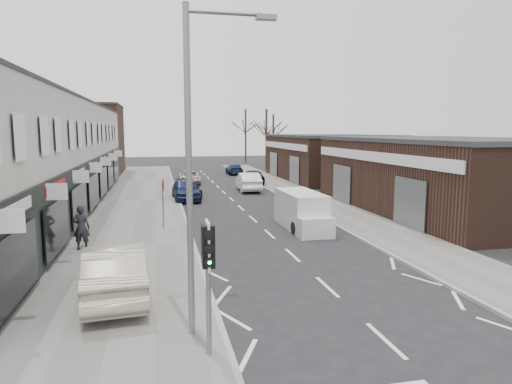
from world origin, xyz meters
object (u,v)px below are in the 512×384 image
traffic_light (208,257)px  parked_car_right_c (234,169)px  street_lamp (196,154)px  pedestrian (81,228)px  parked_car_right_b (253,177)px  warning_sign (163,189)px  parked_car_right_a (248,182)px  sedan_on_pavement (114,271)px  parked_car_left_b (188,189)px  white_van (302,211)px  parked_car_left_c (189,177)px  parked_car_left_a (186,190)px

traffic_light → parked_car_right_c: traffic_light is taller
street_lamp → pedestrian: street_lamp is taller
pedestrian → parked_car_right_b: bearing=-110.6°
warning_sign → parked_car_right_c: warning_sign is taller
traffic_light → parked_car_right_a: bearing=76.9°
sedan_on_pavement → pedestrian: size_ratio=2.58×
parked_car_right_a → parked_car_right_c: parked_car_right_a is taller
parked_car_right_a → parked_car_right_b: (1.30, 4.33, -0.04)m
parked_car_left_b → pedestrian: bearing=-112.3°
parked_car_left_b → sedan_on_pavement: bearing=-102.3°
white_van → parked_car_right_c: bearing=86.3°
street_lamp → traffic_light: bearing=-84.1°
white_van → pedestrian: bearing=-167.0°
street_lamp → sedan_on_pavement: 5.27m
sedan_on_pavement → parked_car_right_a: sedan_on_pavement is taller
white_van → parked_car_right_b: size_ratio=1.14×
pedestrian → parked_car_right_b: 25.49m
warning_sign → parked_car_left_c: 21.22m
traffic_light → sedan_on_pavement: (-2.41, 4.23, -1.47)m
parked_car_left_a → parked_car_right_c: parked_car_left_a is taller
street_lamp → parked_car_right_a: size_ratio=1.66×
traffic_light → parked_car_left_b: (1.27, 25.90, -1.77)m
traffic_light → parked_car_left_c: traffic_light is taller
parked_car_left_b → parked_car_left_c: parked_car_left_b is taller
street_lamp → warning_sign: size_ratio=2.96×
parked_car_left_b → traffic_light: bearing=-95.5°
parked_car_left_a → parked_car_left_b: parked_car_left_a is taller
pedestrian → parked_car_right_a: (10.87, 18.06, -0.30)m
street_lamp → parked_car_left_a: bearing=87.2°
street_lamp → parked_car_right_a: street_lamp is taller
parked_car_right_b → traffic_light: bearing=78.1°
warning_sign → parked_car_right_c: 30.71m
white_van → parked_car_right_a: white_van is taller
warning_sign → parked_car_right_a: 16.21m
parked_car_left_a → traffic_light: bearing=-94.8°
pedestrian → parked_car_right_a: bearing=-113.1°
parked_car_left_b → parked_car_right_c: bearing=66.6°
traffic_light → street_lamp: size_ratio=0.39×
traffic_light → parked_car_right_b: size_ratio=0.70×
parked_car_left_b → parked_car_right_c: parked_car_left_b is taller
warning_sign → white_van: size_ratio=0.54×
warning_sign → parked_car_right_a: bearing=62.9°
sedan_on_pavement → white_van: bearing=-140.4°
pedestrian → parked_car_left_c: (6.29, 24.66, -0.47)m
parked_car_left_a → parked_car_left_c: 10.79m
parked_car_right_a → parked_car_right_b: size_ratio=1.09×
street_lamp → parked_car_right_a: bearing=76.1°
white_van → parked_car_left_c: (-4.38, 22.02, -0.30)m
parked_car_left_b → parked_car_right_b: 9.52m
white_van → parked_car_left_a: size_ratio=1.07×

